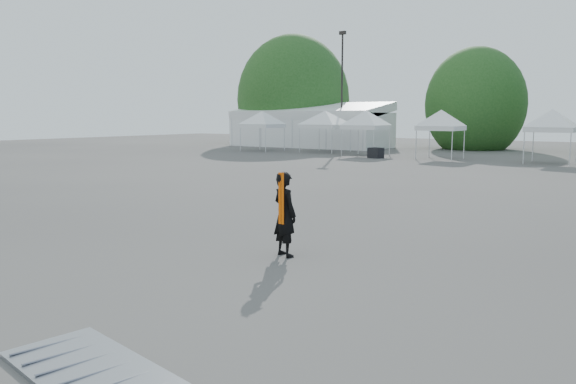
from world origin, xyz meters
The scene contains 13 objects.
ground centered at (0.00, 0.00, 0.00)m, with size 120.00×120.00×0.00m, color #474442.
marquee centered at (-22.00, 35.00, 1.97)m, with size 15.00×6.25×4.23m.
light_pole_west centered at (-18.00, 34.00, 5.77)m, with size 0.60×0.25×10.30m.
tree_far_w centered at (-26.00, 38.00, 4.54)m, with size 4.80×4.80×7.30m.
tree_mid_w centered at (-8.00, 40.00, 3.93)m, with size 4.16×4.16×6.33m.
tent_a centered at (-21.82, 27.34, 3.06)m, with size 4.02×4.02×3.88m.
tent_b centered at (-16.56, 28.84, 3.06)m, with size 4.53×4.53×3.88m.
tent_c centered at (-12.09, 27.24, 3.06)m, with size 3.99×3.99×3.88m.
tent_d centered at (-6.34, 27.01, 3.06)m, with size 3.77×3.77×3.88m.
tent_e centered at (0.56, 27.15, 3.06)m, with size 3.89×3.89×3.88m.
man centered at (0.46, -0.92, 0.88)m, with size 0.75×0.62×1.76m.
barrier_mid centered at (1.71, -6.56, 0.04)m, with size 2.49×1.53×0.07m.
crate_west centered at (-10.26, 25.19, 0.36)m, with size 0.93×0.72×0.72m, color black.
Camera 1 is at (7.05, -10.23, 2.89)m, focal length 35.00 mm.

